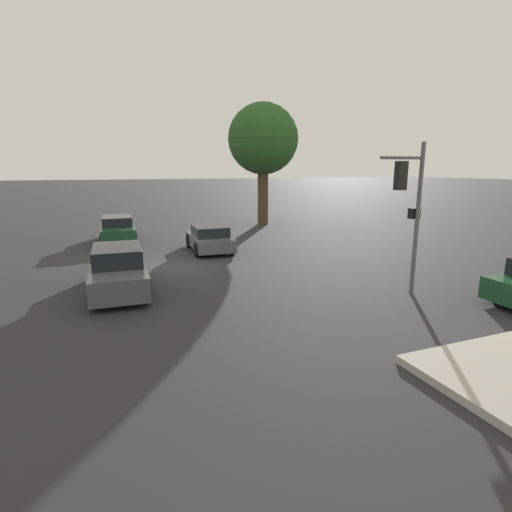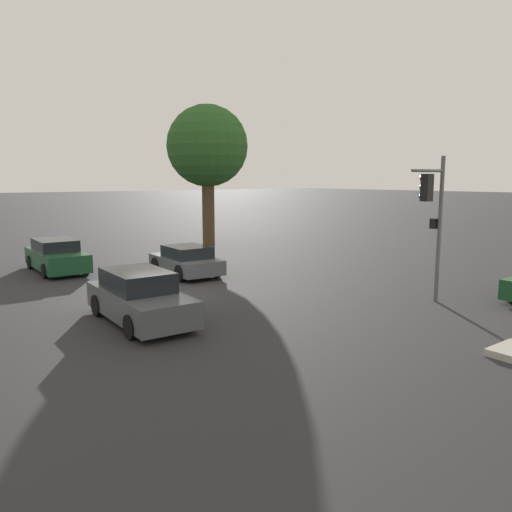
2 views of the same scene
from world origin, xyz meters
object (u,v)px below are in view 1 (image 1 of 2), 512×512
object	(u,v)px
crossing_car_0	(210,239)
crossing_car_2	(118,270)
street_tree	(263,140)
traffic_signal	(409,198)
crossing_car_1	(118,230)

from	to	relation	value
crossing_car_0	crossing_car_2	world-z (taller)	crossing_car_2
street_tree	traffic_signal	world-z (taller)	street_tree
traffic_signal	crossing_car_1	xyz separation A→B (m)	(-13.87, -8.42, -2.54)
street_tree	crossing_car_0	world-z (taller)	street_tree
traffic_signal	street_tree	bearing A→B (deg)	-2.28
street_tree	crossing_car_1	bearing A→B (deg)	-70.12
crossing_car_0	street_tree	bearing A→B (deg)	-34.71
crossing_car_2	street_tree	bearing A→B (deg)	143.49
crossing_car_1	crossing_car_2	world-z (taller)	crossing_car_2
traffic_signal	crossing_car_0	distance (m)	10.62
crossing_car_1	traffic_signal	bearing A→B (deg)	32.88
street_tree	crossing_car_1	xyz separation A→B (m)	(3.87, -10.69, -5.51)
crossing_car_1	street_tree	bearing A→B (deg)	111.50
traffic_signal	crossing_car_0	bearing A→B (deg)	28.80
crossing_car_1	crossing_car_2	bearing A→B (deg)	-1.08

